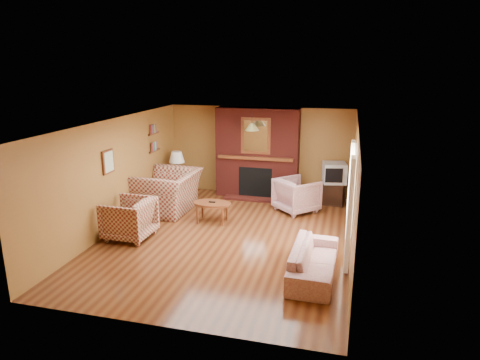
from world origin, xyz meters
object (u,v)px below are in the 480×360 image
(coffee_table, at_px, (212,205))
(plaid_loveseat, at_px, (168,192))
(plaid_armchair, at_px, (129,219))
(side_table, at_px, (178,186))
(crt_tv, at_px, (334,173))
(tv_stand, at_px, (333,193))
(fireplace, at_px, (257,154))
(floral_armchair, at_px, (297,195))
(floral_sofa, at_px, (314,260))
(table_lamp, at_px, (177,163))

(coffee_table, bearing_deg, plaid_loveseat, 160.03)
(plaid_armchair, relative_size, side_table, 1.67)
(plaid_armchair, relative_size, crt_tv, 1.43)
(tv_stand, bearing_deg, crt_tv, -84.68)
(coffee_table, bearing_deg, fireplace, 75.57)
(tv_stand, bearing_deg, plaid_loveseat, -152.89)
(plaid_armchair, relative_size, floral_armchair, 1.02)
(fireplace, bearing_deg, floral_sofa, -65.64)
(coffee_table, distance_m, tv_stand, 3.31)
(side_table, xyz_separation_m, tv_stand, (4.15, 0.35, 0.01))
(floral_sofa, height_order, side_table, side_table)
(coffee_table, bearing_deg, table_lamp, 132.45)
(floral_armchair, relative_size, tv_stand, 1.59)
(plaid_loveseat, height_order, side_table, plaid_loveseat)
(plaid_armchair, relative_size, table_lamp, 1.37)
(plaid_armchair, xyz_separation_m, floral_sofa, (3.85, -0.68, -0.16))
(floral_sofa, relative_size, floral_armchair, 2.01)
(floral_sofa, bearing_deg, floral_armchair, 13.78)
(coffee_table, height_order, crt_tv, crt_tv)
(floral_armchair, height_order, coffee_table, floral_armchair)
(floral_sofa, bearing_deg, crt_tv, -0.57)
(side_table, height_order, crt_tv, crt_tv)
(side_table, bearing_deg, plaid_armchair, -87.12)
(tv_stand, bearing_deg, floral_armchair, -130.98)
(plaid_armchair, bearing_deg, table_lamp, -175.08)
(fireplace, xyz_separation_m, plaid_loveseat, (-1.85, -1.74, -0.69))
(coffee_table, relative_size, crt_tv, 1.36)
(plaid_loveseat, relative_size, floral_armchair, 1.68)
(floral_armchair, xyz_separation_m, crt_tv, (0.84, 0.80, 0.42))
(floral_sofa, xyz_separation_m, tv_stand, (0.15, 4.01, 0.02))
(fireplace, distance_m, floral_armchair, 1.74)
(coffee_table, relative_size, side_table, 1.59)
(plaid_armchair, distance_m, crt_tv, 5.22)
(table_lamp, bearing_deg, crt_tv, 4.74)
(floral_sofa, height_order, crt_tv, crt_tv)
(floral_sofa, distance_m, crt_tv, 4.05)
(side_table, height_order, table_lamp, table_lamp)
(coffee_table, relative_size, tv_stand, 1.55)
(plaid_loveseat, height_order, floral_sofa, plaid_loveseat)
(fireplace, xyz_separation_m, crt_tv, (2.05, -0.19, -0.35))
(plaid_loveseat, height_order, coffee_table, plaid_loveseat)
(tv_stand, height_order, crt_tv, crt_tv)
(plaid_loveseat, relative_size, floral_sofa, 0.83)
(plaid_loveseat, height_order, crt_tv, crt_tv)
(plaid_armchair, bearing_deg, tv_stand, 131.79)
(floral_sofa, bearing_deg, table_lamp, 49.11)
(tv_stand, bearing_deg, floral_sofa, -86.82)
(floral_armchair, bearing_deg, side_table, 36.34)
(table_lamp, distance_m, tv_stand, 4.21)
(crt_tv, bearing_deg, coffee_table, -142.36)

